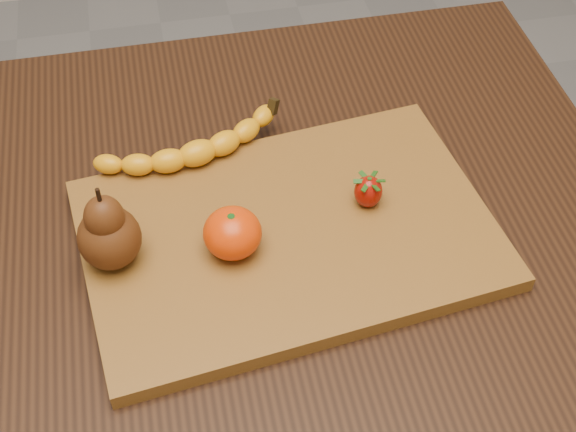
{
  "coord_description": "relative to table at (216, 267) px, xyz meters",
  "views": [
    {
      "loc": [
        -0.04,
        -0.63,
        1.45
      ],
      "look_at": [
        0.08,
        -0.05,
        0.8
      ],
      "focal_mm": 50.0,
      "sensor_mm": 36.0,
      "label": 1
    }
  ],
  "objects": [
    {
      "name": "mandarin",
      "position": [
        0.02,
        -0.07,
        0.14
      ],
      "size": [
        0.08,
        0.08,
        0.05
      ],
      "primitive_type": "ellipsoid",
      "rotation": [
        0.0,
        0.0,
        -0.25
      ],
      "color": "red",
      "rests_on": "cutting_board"
    },
    {
      "name": "strawberry",
      "position": [
        0.18,
        -0.04,
        0.14
      ],
      "size": [
        0.04,
        0.04,
        0.04
      ],
      "primitive_type": null,
      "rotation": [
        0.0,
        0.0,
        -0.17
      ],
      "color": "#8F0C03",
      "rests_on": "cutting_board"
    },
    {
      "name": "cutting_board",
      "position": [
        0.08,
        -0.05,
        0.11
      ],
      "size": [
        0.48,
        0.35,
        0.02
      ],
      "primitive_type": "cube",
      "rotation": [
        0.0,
        0.0,
        0.12
      ],
      "color": "brown",
      "rests_on": "table"
    },
    {
      "name": "pear",
      "position": [
        -0.11,
        -0.06,
        0.17
      ],
      "size": [
        0.09,
        0.09,
        0.1
      ],
      "primitive_type": null,
      "rotation": [
        0.0,
        0.0,
        0.42
      ],
      "color": "#4B240C",
      "rests_on": "cutting_board"
    },
    {
      "name": "table",
      "position": [
        0.0,
        0.0,
        0.0
      ],
      "size": [
        1.0,
        0.7,
        0.76
      ],
      "color": "black",
      "rests_on": "ground"
    },
    {
      "name": "banana",
      "position": [
        -0.0,
        0.07,
        0.13
      ],
      "size": [
        0.21,
        0.1,
        0.03
      ],
      "primitive_type": null,
      "rotation": [
        0.0,
        0.0,
        0.24
      ],
      "color": "orange",
      "rests_on": "cutting_board"
    }
  ]
}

